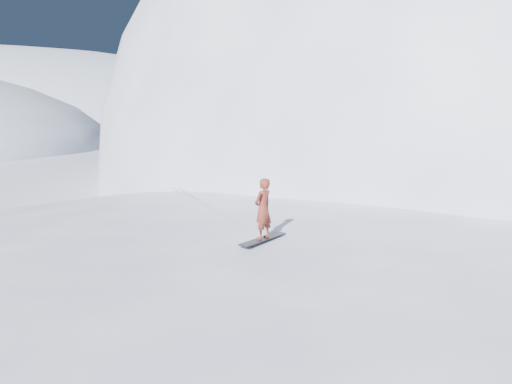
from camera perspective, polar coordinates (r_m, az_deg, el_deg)
ground at (r=14.00m, az=3.32°, el=-15.06°), size 400.00×400.00×0.00m
near_ridge at (r=16.90m, az=4.20°, el=-10.50°), size 36.00×28.00×4.80m
summit_peak at (r=46.15m, az=22.48°, el=2.00°), size 60.00×56.00×56.00m
peak_shoulder at (r=35.34m, az=11.33°, el=0.28°), size 28.00×24.00×18.00m
wind_bumps at (r=15.79m, az=-0.57°, el=-12.01°), size 16.00×14.40×1.00m
snowboard at (r=13.22m, az=0.80°, el=-5.40°), size 1.46×1.34×0.03m
snowboarder at (r=13.02m, az=0.81°, el=-1.93°), size 0.69×0.67×1.61m
board_tracks at (r=18.61m, az=-7.13°, el=-0.87°), size 1.75×5.94×0.04m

